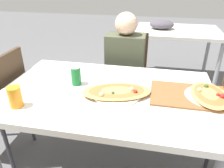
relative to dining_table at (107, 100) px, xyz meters
name	(u,v)px	position (x,y,z in m)	size (l,w,h in m)	color
dining_table	(107,100)	(0.00, 0.00, 0.00)	(1.36, 0.87, 0.75)	silver
chair_far_seated	(126,75)	(0.02, 0.77, -0.17)	(0.40, 0.40, 0.92)	#3F2D1E
chair_side_left	(2,103)	(-0.87, 0.06, -0.17)	(0.40, 0.40, 0.92)	#3F2D1E
person_seated	(125,66)	(0.02, 0.65, -0.02)	(0.34, 0.23, 1.14)	#2D2D38
pizza_main	(117,92)	(0.07, -0.03, 0.09)	(0.47, 0.33, 0.05)	white
soda_can	(76,76)	(-0.23, 0.05, 0.13)	(0.07, 0.07, 0.12)	#197233
drink_glass	(15,97)	(-0.47, -0.28, 0.13)	(0.08, 0.08, 0.12)	orange
serving_tray	(190,95)	(0.51, 0.04, 0.07)	(0.48, 0.32, 0.01)	brown
pizza_second	(209,95)	(0.63, 0.04, 0.09)	(0.28, 0.35, 0.06)	white
background_table	(174,34)	(0.52, 1.83, 0.01)	(1.10, 0.80, 0.87)	silver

